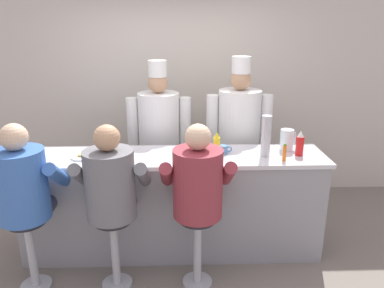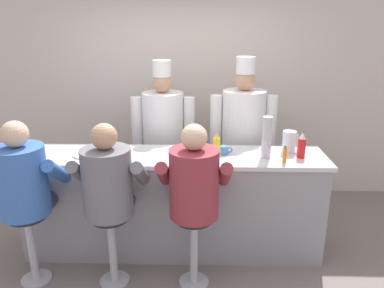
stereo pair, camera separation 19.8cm
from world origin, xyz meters
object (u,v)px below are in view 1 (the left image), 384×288
Objects in this scene: mustard_bottle_yellow at (217,145)px; diner_seated_grey at (111,187)px; cup_stack_steel at (266,136)px; ketchup_bottle_red at (300,144)px; hot_sauce_bottle_orange at (284,153)px; cook_in_whites_near at (159,135)px; cook_in_whites_far at (239,133)px; water_pitcher_clear at (287,140)px; cereal_bowl at (193,153)px; diner_seated_blue at (24,188)px; diner_seated_maroon at (198,186)px; breakfast_plate at (83,156)px; coffee_mug_blue at (224,150)px.

diner_seated_grey reaches higher than mustard_bottle_yellow.
cup_stack_steel is 1.48m from diner_seated_grey.
hot_sauce_bottle_orange is (-0.18, -0.14, -0.04)m from ketchup_bottle_red.
hot_sauce_bottle_orange is 0.23m from cup_stack_steel.
diner_seated_grey is at bearing -105.19° from cook_in_whites_near.
mustard_bottle_yellow is at bearing -113.83° from cook_in_whites_far.
hot_sauce_bottle_orange is 0.32m from water_pitcher_clear.
hot_sauce_bottle_orange is 1.50m from cook_in_whites_near.
diner_seated_grey is at bearing -144.52° from cereal_bowl.
ketchup_bottle_red is 1.57m from cook_in_whites_near.
water_pitcher_clear is at bearing 15.10° from diner_seated_blue.
cup_stack_steel is 0.86m from diner_seated_maroon.
breakfast_plate is 1.03m from cereal_bowl.
mustard_bottle_yellow is 1.25m from breakfast_plate.
cook_in_whites_near reaches higher than ketchup_bottle_red.
diner_seated_maroon reaches higher than cereal_bowl.
diner_seated_maroon reaches higher than ketchup_bottle_red.
breakfast_plate is 0.15× the size of diner_seated_maroon.
cook_in_whites_near is (-0.38, 1.24, 0.08)m from diner_seated_maroon.
cereal_bowl is at bearing 178.64° from ketchup_bottle_red.
hot_sauce_bottle_orange reaches higher than breakfast_plate.
coffee_mug_blue is at bearing -46.77° from cook_in_whites_near.
diner_seated_grey is 1.29m from cook_in_whites_near.
hot_sauce_bottle_orange is 0.11× the size of diner_seated_grey.
cook_in_whites_far is (0.90, -0.05, 0.02)m from cook_in_whites_near.
ketchup_bottle_red is 0.34m from cup_stack_steel.
hot_sauce_bottle_orange is at bearing 12.27° from diner_seated_grey.
cook_in_whites_far reaches higher than water_pitcher_clear.
coffee_mug_blue is (1.33, 0.07, 0.03)m from breakfast_plate.
cup_stack_steel is 0.21× the size of cook_in_whites_near.
coffee_mug_blue is at bearing 168.54° from cup_stack_steel.
breakfast_plate is at bearing -179.87° from ketchup_bottle_red.
water_pitcher_clear is 1.76m from diner_seated_grey.
ketchup_bottle_red is 0.86m from cook_in_whites_far.
cup_stack_steel is 0.27× the size of diner_seated_grey.
coffee_mug_blue is 0.06× the size of cook_in_whites_far.
cook_in_whites_near reaches higher than hot_sauce_bottle_orange.
cook_in_whites_far is at bearing 124.87° from water_pitcher_clear.
hot_sauce_bottle_orange is 0.11× the size of diner_seated_maroon.
coffee_mug_blue is 1.14m from diner_seated_grey.
mustard_bottle_yellow is 0.61× the size of cup_stack_steel.
breakfast_plate is at bearing 125.68° from diner_seated_grey.
water_pitcher_clear is 0.53× the size of cup_stack_steel.
hot_sauce_bottle_orange is at bearing 22.31° from diner_seated_maroon.
breakfast_plate is 1.84× the size of coffee_mug_blue.
hot_sauce_bottle_orange is 1.86m from breakfast_plate.
water_pitcher_clear is 0.14× the size of diner_seated_blue.
cereal_bowl is at bearing 168.88° from hot_sauce_bottle_orange.
coffee_mug_blue is 0.08× the size of diner_seated_maroon.
cook_in_whites_far is (1.95, 1.19, 0.10)m from diner_seated_blue.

